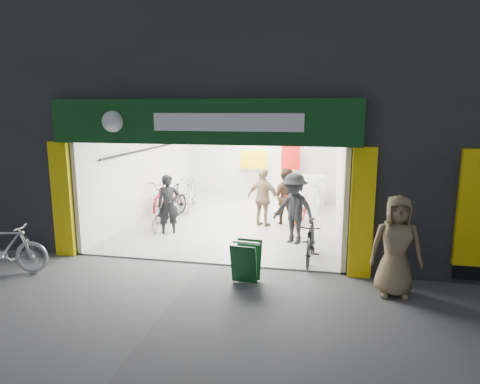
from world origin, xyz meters
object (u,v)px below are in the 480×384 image
(bike_right_front, at_px, (311,242))
(pedestrian_near, at_px, (396,246))
(parked_bike, at_px, (5,248))
(bike_left_front, at_px, (167,212))
(sandwich_board, at_px, (246,261))

(bike_right_front, bearing_deg, pedestrian_near, -38.87)
(bike_right_front, xyz_separation_m, pedestrian_near, (1.54, -1.39, 0.45))
(parked_bike, xyz_separation_m, pedestrian_near, (7.60, 0.50, 0.39))
(parked_bike, height_order, pedestrian_near, pedestrian_near)
(pedestrian_near, bearing_deg, bike_left_front, 147.09)
(bike_right_front, relative_size, parked_bike, 0.89)
(parked_bike, bearing_deg, bike_right_front, -84.25)
(parked_bike, bearing_deg, bike_left_front, -39.21)
(parked_bike, relative_size, pedestrian_near, 0.95)
(bike_left_front, relative_size, bike_right_front, 1.12)
(bike_left_front, height_order, pedestrian_near, pedestrian_near)
(bike_left_front, bearing_deg, sandwich_board, -44.83)
(bike_left_front, xyz_separation_m, sandwich_board, (2.89, -3.28, -0.02))
(bike_left_front, distance_m, sandwich_board, 4.38)
(bike_left_front, bearing_deg, pedestrian_near, -26.83)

